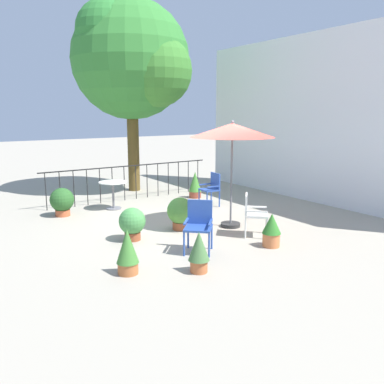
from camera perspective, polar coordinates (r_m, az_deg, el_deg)
ground_plane at (r=9.44m, az=-0.75°, el=-4.39°), size 60.00×60.00×0.00m
villa_facade at (r=12.03m, az=17.23°, el=9.83°), size 9.02×0.30×4.69m
terrace_railing at (r=11.91m, az=-8.77°, el=2.16°), size 0.03×5.18×1.01m
shade_tree at (r=13.25m, az=-8.34°, el=18.08°), size 3.84×3.66×5.95m
patio_umbrella_0 at (r=8.84m, az=5.72°, el=8.47°), size 1.85×1.85×2.37m
cafe_table_0 at (r=10.86m, az=-11.11°, el=0.28°), size 0.74×0.74×0.74m
patio_chair_0 at (r=8.45m, az=8.56°, el=-2.76°), size 0.66×0.66×0.88m
patio_chair_1 at (r=7.45m, az=0.99°, el=-4.35°), size 0.69×0.69×0.95m
patio_chair_2 at (r=11.02m, az=2.80°, el=0.73°), size 0.49×0.46×0.91m
potted_plant_0 at (r=6.55m, az=-9.12°, el=-8.26°), size 0.36×0.36×0.74m
potted_plant_1 at (r=10.48m, az=-17.91°, el=-1.22°), size 0.59×0.59×0.71m
potted_plant_2 at (r=6.54m, az=0.98°, el=-8.27°), size 0.35×0.35×0.68m
potted_plant_3 at (r=8.20m, az=-8.46°, el=-4.30°), size 0.54×0.54×0.67m
potted_plant_4 at (r=12.09m, az=0.44°, el=1.05°), size 0.37×0.37×0.79m
potted_plant_5 at (r=8.84m, az=-1.64°, el=-2.87°), size 0.59×0.59×0.72m
potted_plant_6 at (r=7.89m, az=11.19°, el=-5.23°), size 0.36×0.36×0.65m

